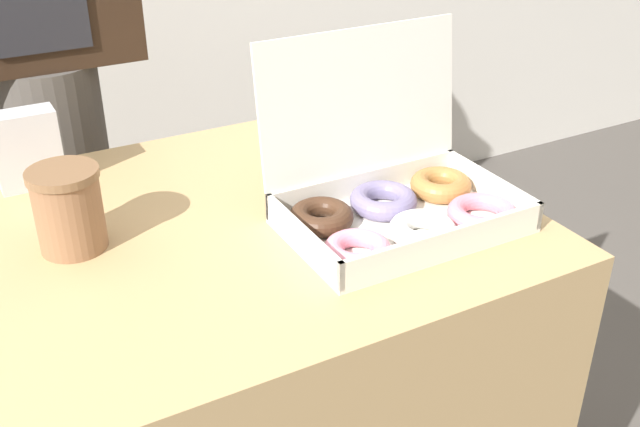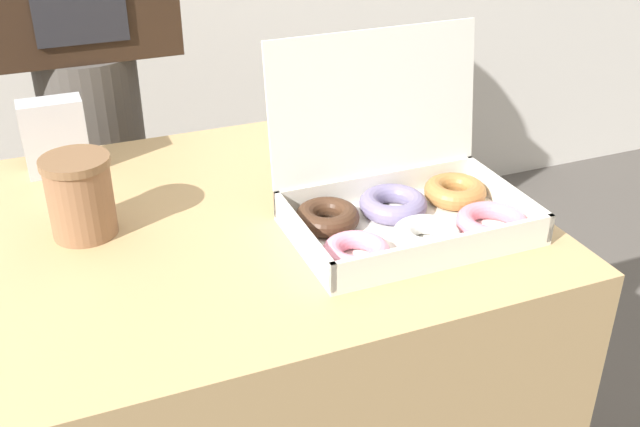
{
  "view_description": "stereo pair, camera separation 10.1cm",
  "coord_description": "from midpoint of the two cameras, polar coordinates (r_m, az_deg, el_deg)",
  "views": [
    {
      "loc": [
        -0.35,
        -0.93,
        1.29
      ],
      "look_at": [
        0.08,
        -0.16,
        0.8
      ],
      "focal_mm": 42.0,
      "sensor_mm": 36.0,
      "label": 1
    },
    {
      "loc": [
        -0.25,
        -0.98,
        1.29
      ],
      "look_at": [
        0.08,
        -0.16,
        0.8
      ],
      "focal_mm": 42.0,
      "sensor_mm": 36.0,
      "label": 2
    }
  ],
  "objects": [
    {
      "name": "napkin_holder",
      "position": [
        1.32,
        -23.52,
        4.45
      ],
      "size": [
        0.1,
        0.05,
        0.13
      ],
      "color": "silver",
      "rests_on": "table"
    },
    {
      "name": "coffee_cup",
      "position": [
        1.11,
        -21.13,
        0.25
      ],
      "size": [
        0.1,
        0.1,
        0.12
      ],
      "color": "#8C6042",
      "rests_on": "table"
    },
    {
      "name": "donut_box",
      "position": [
        1.11,
        3.29,
        1.17
      ],
      "size": [
        0.36,
        0.27,
        0.27
      ],
      "color": "silver",
      "rests_on": "table"
    },
    {
      "name": "table",
      "position": [
        1.36,
        -8.56,
        -14.29
      ],
      "size": [
        0.88,
        0.71,
        0.73
      ],
      "color": "tan",
      "rests_on": "ground_plane"
    },
    {
      "name": "person_customer",
      "position": [
        1.6,
        -22.61,
        12.51
      ],
      "size": [
        0.38,
        0.22,
        1.62
      ],
      "color": "#4C4742",
      "rests_on": "ground_plane"
    }
  ]
}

